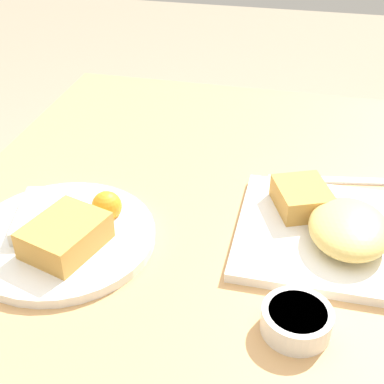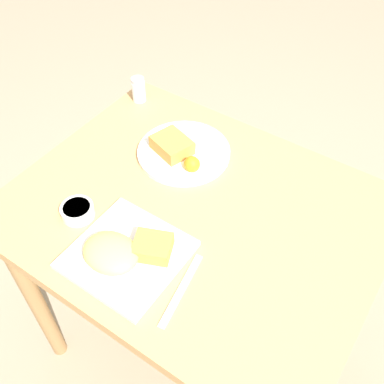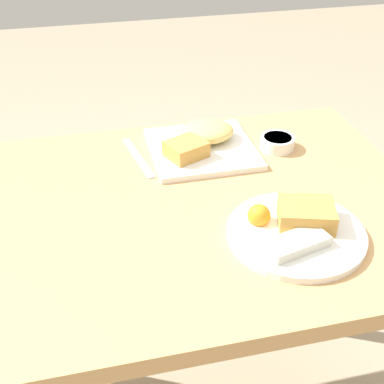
% 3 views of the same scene
% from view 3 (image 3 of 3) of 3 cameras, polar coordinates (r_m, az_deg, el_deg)
% --- Properties ---
extents(dining_table, '(0.91, 0.73, 0.77)m').
position_cam_3_polar(dining_table, '(1.16, 1.26, -5.55)').
color(dining_table, tan).
rests_on(dining_table, ground_plane).
extents(plate_square_near, '(0.24, 0.24, 0.06)m').
position_cam_3_polar(plate_square_near, '(1.26, 1.03, 5.34)').
color(plate_square_near, white).
rests_on(plate_square_near, dining_table).
extents(plate_oval_far, '(0.26, 0.26, 0.05)m').
position_cam_3_polar(plate_oval_far, '(1.01, 11.05, -3.89)').
color(plate_oval_far, white).
rests_on(plate_oval_far, dining_table).
extents(sauce_ramekin, '(0.08, 0.08, 0.03)m').
position_cam_3_polar(sauce_ramekin, '(1.29, 9.10, 5.26)').
color(sauce_ramekin, white).
rests_on(sauce_ramekin, dining_table).
extents(butter_knife, '(0.05, 0.19, 0.00)m').
position_cam_3_polar(butter_knife, '(1.24, -5.76, 3.67)').
color(butter_knife, silver).
rests_on(butter_knife, dining_table).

